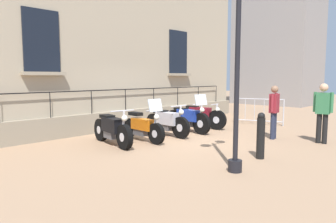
{
  "coord_description": "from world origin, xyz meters",
  "views": [
    {
      "loc": [
        6.68,
        -7.31,
        1.91
      ],
      "look_at": [
        -0.23,
        0.0,
        0.8
      ],
      "focal_mm": 33.86,
      "sensor_mm": 36.0,
      "label": 1
    }
  ],
  "objects_px": {
    "bollard": "(261,136)",
    "motorcycle_orange": "(142,127)",
    "crowd_barrier": "(259,111)",
    "motorcycle_maroon": "(199,116)",
    "motorcycle_silver": "(167,122)",
    "pedestrian_walking": "(323,110)",
    "motorcycle_black": "(112,130)",
    "motorcycle_blue": "(188,119)",
    "pedestrian_standing": "(274,109)",
    "lamppost": "(238,36)"
  },
  "relations": [
    {
      "from": "crowd_barrier",
      "to": "motorcycle_maroon",
      "type": "bearing_deg",
      "value": -118.49
    },
    {
      "from": "bollard",
      "to": "lamppost",
      "type": "bearing_deg",
      "value": -84.67
    },
    {
      "from": "motorcycle_orange",
      "to": "crowd_barrier",
      "type": "xyz_separation_m",
      "value": [
        0.95,
        5.42,
        0.15
      ]
    },
    {
      "from": "motorcycle_black",
      "to": "bollard",
      "type": "height_order",
      "value": "bollard"
    },
    {
      "from": "bollard",
      "to": "motorcycle_orange",
      "type": "bearing_deg",
      "value": -171.51
    },
    {
      "from": "motorcycle_silver",
      "to": "motorcycle_blue",
      "type": "distance_m",
      "value": 1.04
    },
    {
      "from": "motorcycle_orange",
      "to": "motorcycle_blue",
      "type": "distance_m",
      "value": 2.14
    },
    {
      "from": "motorcycle_black",
      "to": "pedestrian_walking",
      "type": "xyz_separation_m",
      "value": [
        4.2,
        4.25,
        0.54
      ]
    },
    {
      "from": "pedestrian_standing",
      "to": "pedestrian_walking",
      "type": "xyz_separation_m",
      "value": [
        1.3,
        0.32,
        0.05
      ]
    },
    {
      "from": "pedestrian_standing",
      "to": "motorcycle_blue",
      "type": "bearing_deg",
      "value": -162.66
    },
    {
      "from": "motorcycle_blue",
      "to": "pedestrian_standing",
      "type": "height_order",
      "value": "pedestrian_standing"
    },
    {
      "from": "pedestrian_standing",
      "to": "motorcycle_orange",
      "type": "bearing_deg",
      "value": -131.94
    },
    {
      "from": "bollard",
      "to": "motorcycle_blue",
      "type": "bearing_deg",
      "value": 155.55
    },
    {
      "from": "crowd_barrier",
      "to": "pedestrian_standing",
      "type": "bearing_deg",
      "value": -54.4
    },
    {
      "from": "motorcycle_silver",
      "to": "motorcycle_orange",
      "type": "bearing_deg",
      "value": -88.67
    },
    {
      "from": "motorcycle_black",
      "to": "motorcycle_orange",
      "type": "height_order",
      "value": "motorcycle_orange"
    },
    {
      "from": "motorcycle_black",
      "to": "pedestrian_standing",
      "type": "distance_m",
      "value": 4.91
    },
    {
      "from": "bollard",
      "to": "pedestrian_walking",
      "type": "height_order",
      "value": "pedestrian_walking"
    },
    {
      "from": "motorcycle_maroon",
      "to": "pedestrian_walking",
      "type": "xyz_separation_m",
      "value": [
        4.28,
        0.18,
        0.53
      ]
    },
    {
      "from": "crowd_barrier",
      "to": "bollard",
      "type": "relative_size",
      "value": 1.66
    },
    {
      "from": "motorcycle_maroon",
      "to": "pedestrian_standing",
      "type": "distance_m",
      "value": 3.02
    },
    {
      "from": "motorcycle_black",
      "to": "motorcycle_maroon",
      "type": "relative_size",
      "value": 0.94
    },
    {
      "from": "motorcycle_silver",
      "to": "motorcycle_black",
      "type": "bearing_deg",
      "value": -95.06
    },
    {
      "from": "motorcycle_blue",
      "to": "pedestrian_standing",
      "type": "bearing_deg",
      "value": 17.34
    },
    {
      "from": "motorcycle_maroon",
      "to": "motorcycle_blue",
      "type": "bearing_deg",
      "value": -75.24
    },
    {
      "from": "pedestrian_standing",
      "to": "bollard",
      "type": "bearing_deg",
      "value": -71.21
    },
    {
      "from": "pedestrian_standing",
      "to": "pedestrian_walking",
      "type": "distance_m",
      "value": 1.34
    },
    {
      "from": "motorcycle_blue",
      "to": "crowd_barrier",
      "type": "distance_m",
      "value": 3.42
    },
    {
      "from": "crowd_barrier",
      "to": "bollard",
      "type": "bearing_deg",
      "value": -62.23
    },
    {
      "from": "crowd_barrier",
      "to": "pedestrian_standing",
      "type": "height_order",
      "value": "pedestrian_standing"
    },
    {
      "from": "motorcycle_silver",
      "to": "pedestrian_walking",
      "type": "height_order",
      "value": "pedestrian_walking"
    },
    {
      "from": "crowd_barrier",
      "to": "motorcycle_silver",
      "type": "bearing_deg",
      "value": -102.76
    },
    {
      "from": "motorcycle_silver",
      "to": "motorcycle_blue",
      "type": "height_order",
      "value": "motorcycle_blue"
    },
    {
      "from": "pedestrian_standing",
      "to": "pedestrian_walking",
      "type": "bearing_deg",
      "value": 13.8
    },
    {
      "from": "motorcycle_orange",
      "to": "lamppost",
      "type": "bearing_deg",
      "value": -12.0
    },
    {
      "from": "motorcycle_blue",
      "to": "pedestrian_walking",
      "type": "relative_size",
      "value": 1.21
    },
    {
      "from": "motorcycle_orange",
      "to": "motorcycle_maroon",
      "type": "distance_m",
      "value": 3.15
    },
    {
      "from": "motorcycle_silver",
      "to": "motorcycle_maroon",
      "type": "bearing_deg",
      "value": 97.4
    },
    {
      "from": "motorcycle_black",
      "to": "bollard",
      "type": "bearing_deg",
      "value": 21.4
    },
    {
      "from": "lamppost",
      "to": "pedestrian_standing",
      "type": "height_order",
      "value": "lamppost"
    },
    {
      "from": "motorcycle_black",
      "to": "motorcycle_blue",
      "type": "xyz_separation_m",
      "value": [
        0.18,
        3.08,
        0.03
      ]
    },
    {
      "from": "motorcycle_orange",
      "to": "motorcycle_maroon",
      "type": "height_order",
      "value": "motorcycle_orange"
    },
    {
      "from": "motorcycle_silver",
      "to": "pedestrian_walking",
      "type": "xyz_separation_m",
      "value": [
        4.02,
        2.21,
        0.53
      ]
    },
    {
      "from": "motorcycle_silver",
      "to": "bollard",
      "type": "relative_size",
      "value": 1.78
    },
    {
      "from": "motorcycle_blue",
      "to": "crowd_barrier",
      "type": "height_order",
      "value": "motorcycle_blue"
    },
    {
      "from": "motorcycle_silver",
      "to": "pedestrian_walking",
      "type": "bearing_deg",
      "value": 28.81
    },
    {
      "from": "motorcycle_blue",
      "to": "motorcycle_orange",
      "type": "bearing_deg",
      "value": -89.23
    },
    {
      "from": "motorcycle_orange",
      "to": "motorcycle_blue",
      "type": "xyz_separation_m",
      "value": [
        -0.03,
        2.14,
        0.05
      ]
    },
    {
      "from": "bollard",
      "to": "pedestrian_walking",
      "type": "relative_size",
      "value": 0.63
    },
    {
      "from": "motorcycle_blue",
      "to": "pedestrian_walking",
      "type": "height_order",
      "value": "pedestrian_walking"
    }
  ]
}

